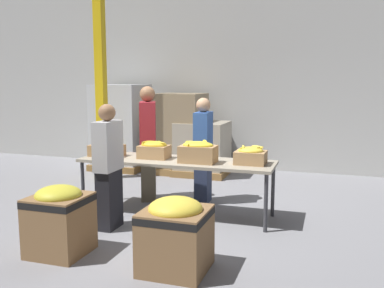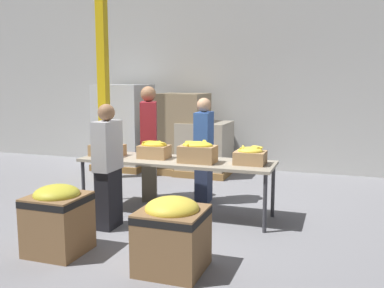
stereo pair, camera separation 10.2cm
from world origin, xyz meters
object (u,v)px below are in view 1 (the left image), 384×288
Objects in this scene: sorting_table at (176,163)px; volunteer_2 at (148,144)px; banana_box_0 at (107,149)px; banana_box_3 at (251,155)px; volunteer_1 at (109,168)px; volunteer_0 at (203,151)px; pallet_stack_1 at (203,149)px; donation_bin_1 at (176,232)px; banana_box_2 at (198,152)px; donation_bin_0 at (59,218)px; pallet_stack_2 at (180,134)px; support_pillar at (101,73)px; pallet_stack_0 at (121,127)px; banana_box_1 at (154,149)px.

volunteer_2 is (-0.69, 0.61, 0.16)m from sorting_table.
volunteer_2 reaches higher than banana_box_0.
volunteer_1 reaches higher than banana_box_3.
volunteer_0 is at bearing 141.11° from banana_box_3.
banana_box_0 is at bearing -103.71° from pallet_stack_1.
banana_box_3 is 1.83m from donation_bin_1.
sorting_table is 5.61× the size of banana_box_2.
sorting_table is at bearing 66.70° from donation_bin_0.
pallet_stack_2 is at bearing 114.17° from banana_box_2.
support_pillar reaches higher than volunteer_2.
pallet_stack_0 is (-1.16, 2.69, -0.00)m from banana_box_0.
donation_bin_1 is at bearing 6.62° from volunteer_0.
volunteer_2 is at bearing -53.38° from pallet_stack_0.
banana_box_2 is 1.98m from donation_bin_0.
support_pillar is at bearing -149.40° from volunteer_2.
sorting_table is 1.52× the size of volunteer_2.
volunteer_0 is at bearing 101.70° from banana_box_2.
donation_bin_0 is at bearing -22.72° from volunteer_2.
banana_box_1 is at bearing -179.61° from banana_box_3.
pallet_stack_2 is (1.21, 0.99, -1.21)m from support_pillar.
sorting_table reaches higher than donation_bin_1.
banana_box_2 is 1.19m from volunteer_1.
donation_bin_0 is at bearing 180.00° from donation_bin_1.
volunteer_0 is 1.53× the size of pallet_stack_1.
banana_box_2 is 0.27× the size of pallet_stack_0.
banana_box_2 is 0.31× the size of volunteer_1.
donation_bin_1 is at bearing -103.78° from banana_box_3.
pallet_stack_0 reaches higher than volunteer_1.
pallet_stack_0 reaches higher than volunteer_2.
volunteer_1 is 1.56m from donation_bin_1.
volunteer_1 is 0.89× the size of pallet_stack_0.
banana_box_1 is (-0.34, 0.02, 0.18)m from sorting_table.
volunteer_2 reaches higher than donation_bin_1.
donation_bin_1 is (1.33, -0.00, -0.01)m from donation_bin_0.
volunteer_2 is (-0.35, 0.59, -0.02)m from banana_box_1.
support_pillar is at bearing -83.97° from pallet_stack_0.
volunteer_1 is at bearing -127.93° from sorting_table.
banana_box_1 reaches higher than donation_bin_0.
banana_box_1 is 0.23× the size of pallet_stack_0.
donation_bin_1 is at bearing -60.95° from banana_box_1.
pallet_stack_0 is at bearing 25.12° from volunteer_1.
volunteer_1 is (-0.61, -0.79, 0.06)m from sorting_table.
sorting_table is 3.00m from support_pillar.
banana_box_2 is at bearing -36.16° from support_pillar.
support_pillar is (-2.12, 1.70, 1.28)m from sorting_table.
support_pillar is (-2.29, 0.99, 1.20)m from volunteer_0.
donation_bin_1 is (0.26, -1.59, -0.53)m from banana_box_2.
sorting_table is 5.67× the size of banana_box_0.
banana_box_1 is 0.10× the size of support_pillar.
volunteer_0 is at bearing 69.49° from donation_bin_0.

